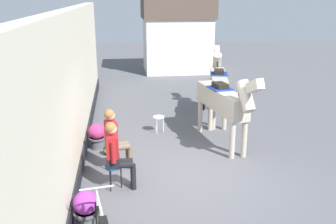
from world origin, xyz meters
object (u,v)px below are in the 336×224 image
object	(u,v)px
saddled_horse_near	(224,101)
saddled_horse_far	(218,81)
flower_planter_far	(97,135)
spare_stool_white	(159,119)
seated_visitor_far	(114,136)
satchel_bag	(110,151)
seated_visitor_near	(116,152)
flower_planter_near	(86,208)

from	to	relation	value
saddled_horse_near	saddled_horse_far	xyz separation A→B (m)	(0.44, 2.20, 0.00)
flower_planter_far	spare_stool_white	size ratio (longest dim) A/B	1.39
seated_visitor_far	satchel_bag	bearing A→B (deg)	99.61
saddled_horse_far	spare_stool_white	distance (m)	2.36
seated_visitor_near	satchel_bag	world-z (taller)	seated_visitor_near
saddled_horse_near	saddled_horse_far	world-z (taller)	same
saddled_horse_far	spare_stool_white	world-z (taller)	saddled_horse_far
seated_visitor_near	saddled_horse_near	distance (m)	3.33
flower_planter_near	flower_planter_far	distance (m)	3.39
seated_visitor_far	seated_visitor_near	bearing A→B (deg)	-87.14
satchel_bag	seated_visitor_near	bearing A→B (deg)	111.04
saddled_horse_near	flower_planter_far	size ratio (longest dim) A/B	4.64
seated_visitor_near	satchel_bag	xyz separation A→B (m)	(-0.18, 1.66, -0.68)
flower_planter_far	satchel_bag	xyz separation A→B (m)	(0.32, -0.48, -0.23)
saddled_horse_near	spare_stool_white	xyz separation A→B (m)	(-1.51, 1.12, -0.76)
spare_stool_white	flower_planter_near	bearing A→B (deg)	-111.07
seated_visitor_far	saddled_horse_near	bearing A→B (deg)	22.03
saddled_horse_far	seated_visitor_far	bearing A→B (deg)	-133.69
seated_visitor_near	saddled_horse_near	size ratio (longest dim) A/B	0.47
saddled_horse_near	satchel_bag	distance (m)	3.05
spare_stool_white	seated_visitor_far	bearing A→B (deg)	-118.42
saddled_horse_far	saddled_horse_near	bearing A→B (deg)	-101.31
seated_visitor_near	flower_planter_far	distance (m)	2.25
seated_visitor_near	saddled_horse_far	world-z (taller)	saddled_horse_far
saddled_horse_near	flower_planter_near	xyz separation A→B (m)	(-3.18, -3.21, -0.82)
saddled_horse_far	satchel_bag	xyz separation A→B (m)	(-3.29, -2.50, -1.06)
flower_planter_far	seated_visitor_far	bearing A→B (deg)	-70.45
seated_visitor_near	seated_visitor_far	bearing A→B (deg)	92.86
flower_planter_near	flower_planter_far	xyz separation A→B (m)	(0.01, 3.39, 0.00)
seated_visitor_far	satchel_bag	distance (m)	1.06
seated_visitor_near	spare_stool_white	distance (m)	3.31
flower_planter_near	saddled_horse_far	bearing A→B (deg)	56.22
flower_planter_near	seated_visitor_near	bearing A→B (deg)	67.69
seated_visitor_far	saddled_horse_near	xyz separation A→B (m)	(2.71, 1.10, 0.38)
flower_planter_near	flower_planter_far	bearing A→B (deg)	89.77
seated_visitor_far	spare_stool_white	world-z (taller)	seated_visitor_far
flower_planter_near	seated_visitor_far	bearing A→B (deg)	77.50
saddled_horse_far	flower_planter_far	distance (m)	4.21
saddled_horse_near	flower_planter_far	distance (m)	3.28
seated_visitor_near	satchel_bag	size ratio (longest dim) A/B	4.96
flower_planter_near	spare_stool_white	world-z (taller)	flower_planter_near
spare_stool_white	satchel_bag	bearing A→B (deg)	-133.30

